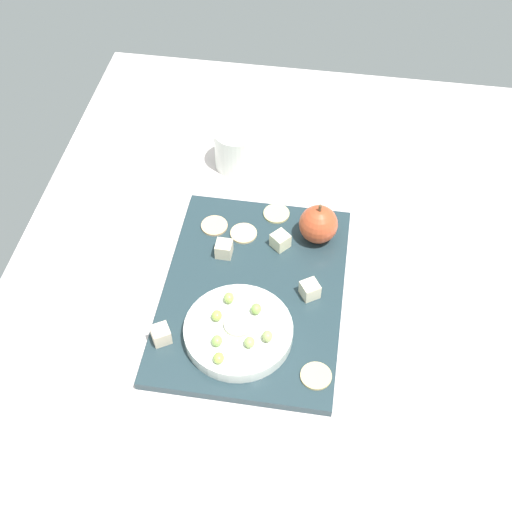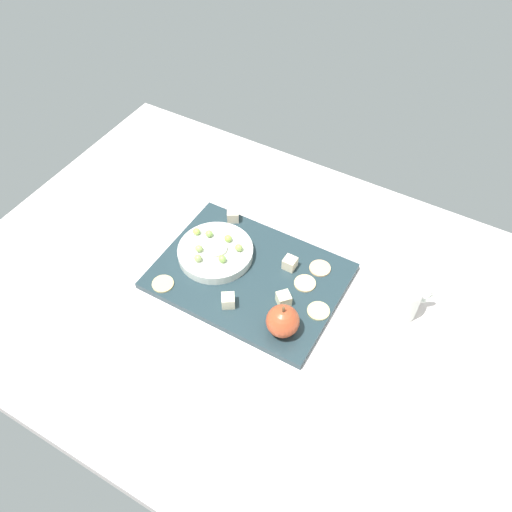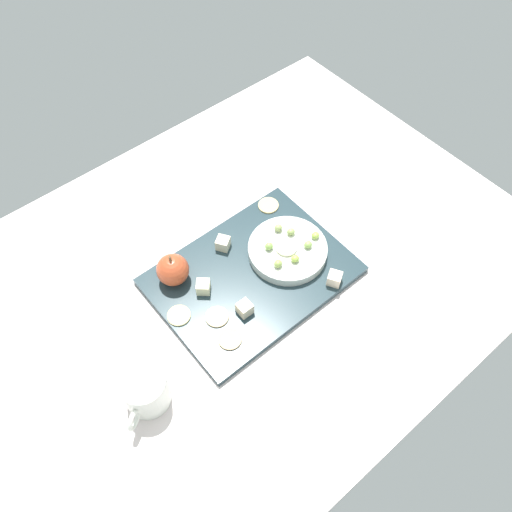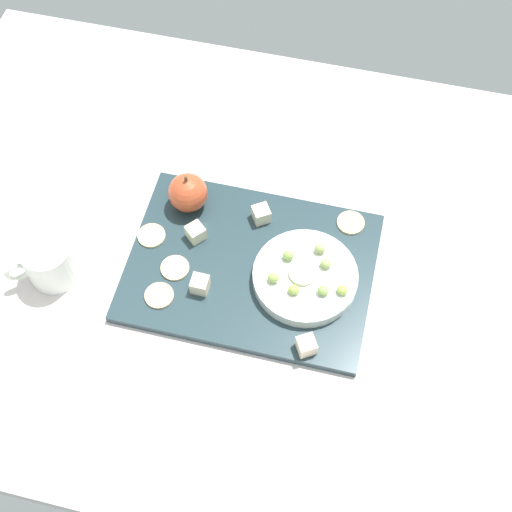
% 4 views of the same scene
% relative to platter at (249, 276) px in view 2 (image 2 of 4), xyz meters
% --- Properties ---
extents(table, '(1.22, 0.88, 0.03)m').
position_rel_platter_xyz_m(table, '(0.01, -0.03, -0.02)').
color(table, silver).
rests_on(table, ground).
extents(platter, '(0.38, 0.28, 0.02)m').
position_rel_platter_xyz_m(platter, '(0.00, 0.00, 0.00)').
color(platter, '#24383E').
rests_on(platter, table).
extents(serving_dish, '(0.16, 0.16, 0.02)m').
position_rel_platter_xyz_m(serving_dish, '(-0.09, 0.01, 0.02)').
color(serving_dish, white).
rests_on(serving_dish, platter).
extents(apple_whole, '(0.06, 0.06, 0.06)m').
position_rel_platter_xyz_m(apple_whole, '(0.13, -0.09, 0.04)').
color(apple_whole, '#BA4928').
rests_on(apple_whole, platter).
extents(apple_stem, '(0.01, 0.01, 0.01)m').
position_rel_platter_xyz_m(apple_stem, '(0.13, -0.09, 0.08)').
color(apple_stem, brown).
rests_on(apple_stem, apple_whole).
extents(cheese_cube_0, '(0.04, 0.04, 0.03)m').
position_rel_platter_xyz_m(cheese_cube_0, '(0.10, -0.03, 0.02)').
color(cheese_cube_0, '#F9F1BF').
rests_on(cheese_cube_0, platter).
extents(cheese_cube_1, '(0.03, 0.03, 0.03)m').
position_rel_platter_xyz_m(cheese_cube_1, '(0.07, 0.06, 0.02)').
color(cheese_cube_1, '#F9E4BD').
rests_on(cheese_cube_1, platter).
extents(cheese_cube_2, '(0.04, 0.04, 0.03)m').
position_rel_platter_xyz_m(cheese_cube_2, '(-0.11, 0.12, 0.02)').
color(cheese_cube_2, '#F9E0BE').
rests_on(cheese_cube_2, platter).
extents(cheese_cube_3, '(0.04, 0.04, 0.03)m').
position_rel_platter_xyz_m(cheese_cube_3, '(0.00, -0.09, 0.02)').
color(cheese_cube_3, '#F5E7C0').
rests_on(cheese_cube_3, platter).
extents(cracker_0, '(0.05, 0.05, 0.00)m').
position_rel_platter_xyz_m(cracker_0, '(-0.14, -0.11, 0.01)').
color(cracker_0, '#DEC081').
rests_on(cracker_0, platter).
extents(cracker_1, '(0.05, 0.05, 0.00)m').
position_rel_platter_xyz_m(cracker_1, '(0.12, 0.09, 0.01)').
color(cracker_1, '#E3B483').
rests_on(cracker_1, platter).
extents(cracker_2, '(0.05, 0.05, 0.00)m').
position_rel_platter_xyz_m(cracker_2, '(0.11, 0.03, 0.01)').
color(cracker_2, '#E3BF89').
rests_on(cracker_2, platter).
extents(cracker_3, '(0.05, 0.05, 0.00)m').
position_rel_platter_xyz_m(cracker_3, '(0.17, -0.01, 0.01)').
color(cracker_3, '#D2C486').
rests_on(cracker_3, platter).
extents(grape_0, '(0.02, 0.02, 0.02)m').
position_rel_platter_xyz_m(grape_0, '(-0.10, -0.04, 0.04)').
color(grape_0, '#98AC62').
rests_on(grape_0, serving_dish).
extents(grape_1, '(0.02, 0.02, 0.01)m').
position_rel_platter_xyz_m(grape_1, '(-0.12, 0.03, 0.04)').
color(grape_1, '#8CB756').
rests_on(grape_1, serving_dish).
extents(grape_2, '(0.02, 0.02, 0.01)m').
position_rel_platter_xyz_m(grape_2, '(-0.08, 0.04, 0.04)').
color(grape_2, '#9EC04D').
rests_on(grape_2, serving_dish).
extents(grape_3, '(0.02, 0.02, 0.02)m').
position_rel_platter_xyz_m(grape_3, '(-0.04, 0.03, 0.04)').
color(grape_3, '#99B755').
rests_on(grape_3, serving_dish).
extents(grape_4, '(0.02, 0.02, 0.01)m').
position_rel_platter_xyz_m(grape_4, '(-0.12, -0.01, 0.04)').
color(grape_4, '#96B060').
rests_on(grape_4, serving_dish).
extents(grape_5, '(0.02, 0.02, 0.02)m').
position_rel_platter_xyz_m(grape_5, '(-0.06, -0.01, 0.04)').
color(grape_5, '#8BB655').
rests_on(grape_5, serving_dish).
extents(grape_6, '(0.02, 0.02, 0.01)m').
position_rel_platter_xyz_m(grape_6, '(-0.15, 0.03, 0.04)').
color(grape_6, '#9EC04D').
rests_on(grape_6, serving_dish).
extents(apple_slice_0, '(0.04, 0.04, 0.01)m').
position_rel_platter_xyz_m(apple_slice_0, '(-0.08, 0.01, 0.03)').
color(apple_slice_0, beige).
rests_on(apple_slice_0, serving_dish).
extents(cup, '(0.10, 0.08, 0.08)m').
position_rel_platter_xyz_m(cup, '(0.30, 0.08, 0.03)').
color(cup, white).
rests_on(cup, table).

